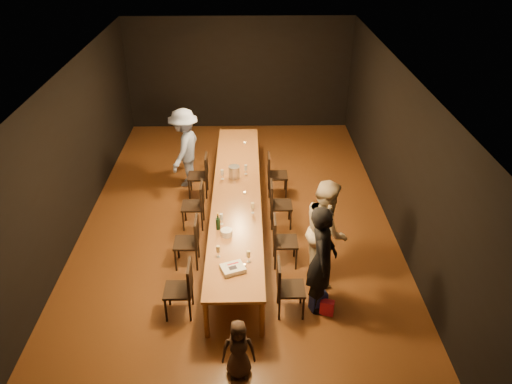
{
  "coord_description": "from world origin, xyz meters",
  "views": [
    {
      "loc": [
        0.22,
        -8.14,
        5.51
      ],
      "look_at": [
        0.36,
        -0.44,
        1.0
      ],
      "focal_mm": 35.0,
      "sensor_mm": 36.0,
      "label": 1
    }
  ],
  "objects_px": {
    "chair_left_3": "(198,175)",
    "man_blue": "(185,148)",
    "birthday_cake": "(233,269)",
    "ice_bucket": "(234,172)",
    "chair_left_0": "(178,289)",
    "chair_right_2": "(281,204)",
    "woman_birthday": "(322,259)",
    "chair_right_3": "(278,175)",
    "plate_stack": "(226,233)",
    "woman_tan": "(326,230)",
    "champagne_bottle": "(218,221)",
    "chair_right_0": "(291,288)",
    "chair_left_2": "(193,205)",
    "chair_left_1": "(186,242)",
    "child": "(238,349)",
    "table": "(237,194)",
    "chair_right_1": "(285,241)"
  },
  "relations": [
    {
      "from": "chair_right_2",
      "to": "chair_left_1",
      "type": "bearing_deg",
      "value": -54.78
    },
    {
      "from": "birthday_cake",
      "to": "champagne_bottle",
      "type": "relative_size",
      "value": 1.29
    },
    {
      "from": "chair_left_0",
      "to": "birthday_cake",
      "type": "height_order",
      "value": "chair_left_0"
    },
    {
      "from": "chair_right_3",
      "to": "chair_left_3",
      "type": "xyz_separation_m",
      "value": [
        -1.7,
        0.0,
        0.0
      ]
    },
    {
      "from": "chair_left_0",
      "to": "birthday_cake",
      "type": "distance_m",
      "value": 0.89
    },
    {
      "from": "woman_tan",
      "to": "champagne_bottle",
      "type": "bearing_deg",
      "value": 84.75
    },
    {
      "from": "chair_right_0",
      "to": "chair_left_2",
      "type": "bearing_deg",
      "value": -144.69
    },
    {
      "from": "chair_right_3",
      "to": "chair_left_1",
      "type": "relative_size",
      "value": 1.0
    },
    {
      "from": "chair_right_2",
      "to": "woman_birthday",
      "type": "relative_size",
      "value": 0.52
    },
    {
      "from": "chair_left_3",
      "to": "chair_right_3",
      "type": "bearing_deg",
      "value": -90.0
    },
    {
      "from": "table",
      "to": "chair_right_0",
      "type": "height_order",
      "value": "chair_right_0"
    },
    {
      "from": "chair_right_2",
      "to": "chair_left_0",
      "type": "xyz_separation_m",
      "value": [
        -1.7,
        -2.4,
        0.0
      ]
    },
    {
      "from": "man_blue",
      "to": "chair_right_3",
      "type": "bearing_deg",
      "value": 90.74
    },
    {
      "from": "chair_left_2",
      "to": "chair_left_1",
      "type": "bearing_deg",
      "value": -180.0
    },
    {
      "from": "chair_right_1",
      "to": "ice_bucket",
      "type": "relative_size",
      "value": 3.79
    },
    {
      "from": "chair_left_1",
      "to": "chair_right_0",
      "type": "bearing_deg",
      "value": -125.22
    },
    {
      "from": "child",
      "to": "plate_stack",
      "type": "bearing_deg",
      "value": 93.6
    },
    {
      "from": "chair_left_3",
      "to": "child",
      "type": "distance_m",
      "value": 4.86
    },
    {
      "from": "table",
      "to": "chair_left_1",
      "type": "distance_m",
      "value": 1.49
    },
    {
      "from": "chair_right_0",
      "to": "man_blue",
      "type": "relative_size",
      "value": 0.53
    },
    {
      "from": "chair_right_0",
      "to": "woman_tan",
      "type": "bearing_deg",
      "value": 145.31
    },
    {
      "from": "chair_left_0",
      "to": "chair_left_3",
      "type": "xyz_separation_m",
      "value": [
        0.0,
        3.6,
        0.0
      ]
    },
    {
      "from": "woman_tan",
      "to": "child",
      "type": "distance_m",
      "value": 2.55
    },
    {
      "from": "chair_left_2",
      "to": "champagne_bottle",
      "type": "bearing_deg",
      "value": -155.39
    },
    {
      "from": "chair_right_3",
      "to": "champagne_bottle",
      "type": "bearing_deg",
      "value": -25.14
    },
    {
      "from": "birthday_cake",
      "to": "ice_bucket",
      "type": "bearing_deg",
      "value": 69.54
    },
    {
      "from": "woman_birthday",
      "to": "ice_bucket",
      "type": "bearing_deg",
      "value": 34.49
    },
    {
      "from": "champagne_bottle",
      "to": "woman_birthday",
      "type": "bearing_deg",
      "value": -33.18
    },
    {
      "from": "ice_bucket",
      "to": "woman_tan",
      "type": "bearing_deg",
      "value": -53.45
    },
    {
      "from": "chair_right_1",
      "to": "champagne_bottle",
      "type": "height_order",
      "value": "champagne_bottle"
    },
    {
      "from": "birthday_cake",
      "to": "champagne_bottle",
      "type": "bearing_deg",
      "value": 82.58
    },
    {
      "from": "champagne_bottle",
      "to": "ice_bucket",
      "type": "bearing_deg",
      "value": 82.64
    },
    {
      "from": "chair_left_3",
      "to": "man_blue",
      "type": "height_order",
      "value": "man_blue"
    },
    {
      "from": "birthday_cake",
      "to": "ice_bucket",
      "type": "height_order",
      "value": "ice_bucket"
    },
    {
      "from": "plate_stack",
      "to": "woman_birthday",
      "type": "bearing_deg",
      "value": -30.55
    },
    {
      "from": "child",
      "to": "chair_left_3",
      "type": "bearing_deg",
      "value": 98.8
    },
    {
      "from": "chair_left_0",
      "to": "chair_left_3",
      "type": "relative_size",
      "value": 1.0
    },
    {
      "from": "child",
      "to": "champagne_bottle",
      "type": "xyz_separation_m",
      "value": [
        -0.36,
        2.34,
        0.45
      ]
    },
    {
      "from": "chair_right_3",
      "to": "plate_stack",
      "type": "bearing_deg",
      "value": -20.85
    },
    {
      "from": "woman_tan",
      "to": "chair_left_0",
      "type": "bearing_deg",
      "value": 114.6
    },
    {
      "from": "man_blue",
      "to": "champagne_bottle",
      "type": "bearing_deg",
      "value": 30.99
    },
    {
      "from": "birthday_cake",
      "to": "champagne_bottle",
      "type": "distance_m",
      "value": 1.14
    },
    {
      "from": "woman_birthday",
      "to": "woman_tan",
      "type": "relative_size",
      "value": 1.01
    },
    {
      "from": "chair_right_2",
      "to": "chair_right_0",
      "type": "bearing_deg",
      "value": -0.0
    },
    {
      "from": "champagne_bottle",
      "to": "ice_bucket",
      "type": "relative_size",
      "value": 1.3
    },
    {
      "from": "woman_tan",
      "to": "champagne_bottle",
      "type": "relative_size",
      "value": 5.61
    },
    {
      "from": "champagne_bottle",
      "to": "table",
      "type": "bearing_deg",
      "value": 76.75
    },
    {
      "from": "ice_bucket",
      "to": "chair_right_2",
      "type": "bearing_deg",
      "value": -32.6
    },
    {
      "from": "chair_left_3",
      "to": "champagne_bottle",
      "type": "distance_m",
      "value": 2.53
    },
    {
      "from": "chair_left_0",
      "to": "chair_right_1",
      "type": "bearing_deg",
      "value": -54.78
    }
  ]
}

